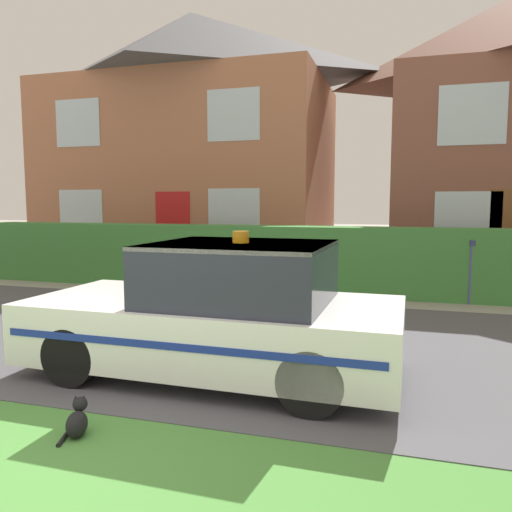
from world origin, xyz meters
TOP-DOWN VIEW (x-y plane):
  - ground_plane at (0.00, 0.00)m, footprint 80.00×80.00m
  - road_strip at (0.00, 3.47)m, footprint 28.00×5.17m
  - lawn_verge at (0.00, -0.24)m, footprint 28.00×2.26m
  - garden_hedge at (0.37, 7.16)m, footprint 14.89×0.72m
  - police_car at (0.46, 2.13)m, footprint 3.86×1.78m
  - cat at (-0.12, 0.50)m, footprint 0.22×0.35m
  - house_left at (-4.26, 12.21)m, footprint 8.78×5.54m
  - wheelie_bin at (3.54, 7.20)m, footprint 0.80×0.87m

SIDE VIEW (x-z plane):
  - ground_plane at x=0.00m, z-range 0.00..0.00m
  - lawn_verge at x=0.00m, z-range 0.00..0.01m
  - road_strip at x=0.00m, z-range 0.00..0.01m
  - cat at x=-0.12m, z-range -0.03..0.27m
  - wheelie_bin at x=3.54m, z-range 0.00..1.15m
  - police_car at x=0.46m, z-range -0.10..1.41m
  - garden_hedge at x=0.37m, z-range 0.00..1.34m
  - house_left at x=-4.26m, z-range 0.08..7.74m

